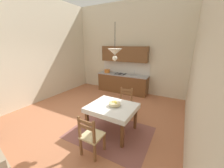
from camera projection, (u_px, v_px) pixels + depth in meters
name	position (u px, v px, depth m)	size (l,w,h in m)	color
ground_plane	(89.00, 121.00, 4.28)	(5.96, 6.89, 0.10)	#B7704C
wall_back	(129.00, 49.00, 6.38)	(5.96, 0.12, 4.14)	beige
wall_left	(27.00, 50.00, 4.92)	(0.12, 6.89, 4.14)	beige
wall_right	(205.00, 57.00, 2.43)	(0.12, 6.89, 4.14)	beige
area_rug	(110.00, 132.00, 3.62)	(2.10, 1.60, 0.01)	#8C524B
kitchen_cabinetry	(123.00, 75.00, 6.50)	(2.47, 0.63, 2.20)	brown
dining_table	(112.00, 110.00, 3.53)	(1.23, 1.06, 0.75)	brown
dining_chair_camera_side	(91.00, 136.00, 2.81)	(0.42, 0.42, 0.93)	#D1BC89
dining_chair_kitchen_side	(125.00, 103.00, 4.38)	(0.48, 0.48, 0.93)	#D1BC89
fruit_bowl	(115.00, 104.00, 3.47)	(0.30, 0.30, 0.12)	beige
pendant_lamp	(115.00, 52.00, 2.97)	(0.32, 0.32, 0.80)	black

